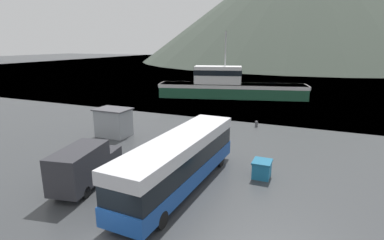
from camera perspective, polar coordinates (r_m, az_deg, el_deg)
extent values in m
plane|color=slate|center=(153.23, 20.22, 10.27)|extent=(240.00, 240.00, 0.00)
cube|color=#194799|center=(18.78, -2.27, -10.08)|extent=(3.01, 12.05, 0.99)
cube|color=black|center=(18.37, -2.31, -7.07)|extent=(2.95, 11.80, 1.13)
cube|color=silver|center=(18.06, -2.34, -4.36)|extent=(3.01, 12.05, 0.70)
cube|color=black|center=(23.62, 4.42, -2.68)|extent=(2.25, 0.15, 1.52)
cylinder|color=black|center=(22.89, 0.07, -6.78)|extent=(0.33, 0.91, 0.90)
cylinder|color=black|center=(22.10, 5.41, -7.65)|extent=(0.33, 0.91, 0.90)
cylinder|color=black|center=(16.45, -12.93, -16.19)|extent=(0.33, 0.91, 0.90)
cylinder|color=black|center=(15.33, -5.90, -18.35)|extent=(0.33, 0.91, 0.90)
cube|color=#2D2D33|center=(19.55, -20.65, -8.32)|extent=(2.73, 4.39, 2.26)
cube|color=#2D2D33|center=(22.05, -16.49, -6.80)|extent=(2.29, 2.10, 1.24)
cube|color=black|center=(21.01, -17.79, -5.02)|extent=(1.67, 0.38, 0.79)
cylinder|color=black|center=(22.51, -18.67, -8.24)|extent=(0.35, 0.73, 0.70)
cylinder|color=black|center=(21.70, -14.59, -8.79)|extent=(0.35, 0.73, 0.70)
cylinder|color=black|center=(19.79, -24.03, -11.97)|extent=(0.35, 0.73, 0.70)
cylinder|color=black|center=(18.85, -19.55, -12.86)|extent=(0.35, 0.73, 0.70)
cube|color=#1E5138|center=(50.14, 7.60, 5.56)|extent=(24.01, 10.39, 2.25)
cube|color=white|center=(50.02, 7.63, 6.52)|extent=(24.25, 10.50, 0.56)
cube|color=white|center=(49.89, 4.95, 8.55)|extent=(8.12, 4.96, 2.85)
cube|color=black|center=(49.85, 4.96, 9.04)|extent=(8.29, 5.08, 0.86)
cylinder|color=#B2B2B7|center=(49.59, 6.41, 13.30)|extent=(0.20, 0.20, 5.48)
cube|color=teal|center=(20.79, 13.15, -9.23)|extent=(1.10, 1.27, 1.04)
cube|color=#1A5F86|center=(20.57, 13.24, -7.74)|extent=(1.22, 1.40, 0.12)
cube|color=#93999E|center=(29.78, -14.69, -0.54)|extent=(3.00, 2.16, 2.57)
cube|color=#4C4C51|center=(29.47, -14.86, 1.99)|extent=(3.30, 2.37, 0.12)
cylinder|color=#4C4C51|center=(32.99, 12.15, -0.89)|extent=(0.29, 0.29, 0.40)
sphere|color=#4C4C51|center=(32.92, 12.18, -0.41)|extent=(0.33, 0.33, 0.33)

